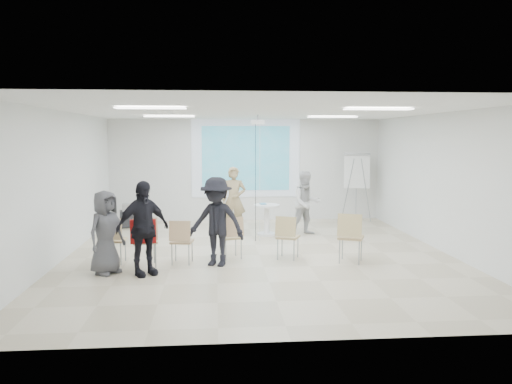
{
  "coord_description": "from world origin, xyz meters",
  "views": [
    {
      "loc": [
        -0.9,
        -10.27,
        2.47
      ],
      "look_at": [
        0.0,
        0.8,
        1.25
      ],
      "focal_mm": 35.0,
      "sensor_mm": 36.0,
      "label": 1
    }
  ],
  "objects": [
    {
      "name": "chair_far_left",
      "position": [
        -2.91,
        -0.53,
        0.54
      ],
      "size": [
        0.46,
        0.49,
        0.92
      ],
      "rotation": [
        0.0,
        0.0,
        -0.08
      ],
      "color": "tan",
      "rests_on": "floor"
    },
    {
      "name": "ceiling_projector",
      "position": [
        0.1,
        1.49,
        2.69
      ],
      "size": [
        0.3,
        0.25,
        3.0
      ],
      "color": "white",
      "rests_on": "ceiling"
    },
    {
      "name": "floor",
      "position": [
        0.0,
        0.0,
        -0.05
      ],
      "size": [
        8.0,
        9.0,
        0.1
      ],
      "primitive_type": "cube",
      "color": "beige",
      "rests_on": "ground"
    },
    {
      "name": "audience_left",
      "position": [
        -2.21,
        -1.36,
        0.98
      ],
      "size": [
        1.32,
        1.21,
        1.96
      ],
      "primitive_type": "imported",
      "rotation": [
        0.0,
        0.0,
        0.6
      ],
      "color": "black",
      "rests_on": "floor"
    },
    {
      "name": "flipchart_easel",
      "position": [
        3.2,
        3.9,
        1.49
      ],
      "size": [
        0.86,
        0.66,
        2.02
      ],
      "rotation": [
        0.0,
        0.0,
        -0.22
      ],
      "color": "gray",
      "rests_on": "floor"
    },
    {
      "name": "ceiling",
      "position": [
        0.0,
        0.0,
        3.05
      ],
      "size": [
        8.0,
        9.0,
        0.1
      ],
      "primitive_type": "cube",
      "color": "white",
      "rests_on": "wall_back"
    },
    {
      "name": "fluor_panel_nw",
      "position": [
        -2.0,
        2.0,
        2.97
      ],
      "size": [
        1.2,
        0.3,
        0.02
      ],
      "primitive_type": "cube",
      "color": "white",
      "rests_on": "ceiling"
    },
    {
      "name": "laptop",
      "position": [
        -1.57,
        -0.56,
        0.47
      ],
      "size": [
        0.35,
        0.28,
        0.03
      ],
      "primitive_type": "imported",
      "rotation": [
        0.0,
        0.0,
        3.0
      ],
      "color": "black",
      "rests_on": "chair_left_inner"
    },
    {
      "name": "audience_outer",
      "position": [
        -2.89,
        -1.2,
        0.85
      ],
      "size": [
        0.93,
        1.0,
        1.71
      ],
      "primitive_type": "imported",
      "rotation": [
        0.0,
        0.0,
        0.94
      ],
      "color": "#545458",
      "rests_on": "floor"
    },
    {
      "name": "chair_right_far",
      "position": [
        1.72,
        -0.83,
        0.59
      ],
      "size": [
        0.63,
        0.65,
        1.0
      ],
      "rotation": [
        0.0,
        0.0,
        -0.4
      ],
      "color": "tan",
      "rests_on": "floor"
    },
    {
      "name": "chair_left_inner",
      "position": [
        -1.58,
        -0.65,
        0.52
      ],
      "size": [
        0.47,
        0.5,
        0.88
      ],
      "rotation": [
        0.0,
        0.0,
        -0.14
      ],
      "color": "tan",
      "rests_on": "floor"
    },
    {
      "name": "fluor_panel_ne",
      "position": [
        2.0,
        2.0,
        2.97
      ],
      "size": [
        1.2,
        0.3,
        0.02
      ],
      "primitive_type": "cube",
      "color": "white",
      "rests_on": "ceiling"
    },
    {
      "name": "player_right",
      "position": [
        1.39,
        2.12,
        0.89
      ],
      "size": [
        1.01,
        0.89,
        1.79
      ],
      "primitive_type": "imported",
      "rotation": [
        0.0,
        0.0,
        0.26
      ],
      "color": "silver",
      "rests_on": "floor"
    },
    {
      "name": "wall_left",
      "position": [
        -4.05,
        0.0,
        1.5
      ],
      "size": [
        0.1,
        9.0,
        3.0
      ],
      "primitive_type": "cube",
      "color": "silver",
      "rests_on": "floor"
    },
    {
      "name": "controller_right",
      "position": [
        1.21,
        2.37,
        1.21
      ],
      "size": [
        0.07,
        0.12,
        0.04
      ],
      "primitive_type": "cube",
      "rotation": [
        0.0,
        0.0,
        0.26
      ],
      "color": "silver",
      "rests_on": "player_right"
    },
    {
      "name": "projection_halo",
      "position": [
        0.0,
        4.49,
        1.85
      ],
      "size": [
        3.2,
        0.01,
        2.3
      ],
      "primitive_type": "cube",
      "color": "silver",
      "rests_on": "wall_back"
    },
    {
      "name": "projection_image",
      "position": [
        0.0,
        4.47,
        1.85
      ],
      "size": [
        2.6,
        0.01,
        1.9
      ],
      "primitive_type": "cube",
      "color": "teal",
      "rests_on": "wall_back"
    },
    {
      "name": "chair_right_inner",
      "position": [
        0.53,
        -0.43,
        0.53
      ],
      "size": [
        0.56,
        0.58,
        0.9
      ],
      "rotation": [
        0.0,
        0.0,
        -0.39
      ],
      "color": "tan",
      "rests_on": "floor"
    },
    {
      "name": "fluor_panel_se",
      "position": [
        2.0,
        -1.5,
        2.97
      ],
      "size": [
        1.2,
        0.3,
        0.02
      ],
      "primitive_type": "cube",
      "color": "white",
      "rests_on": "ceiling"
    },
    {
      "name": "wall_back",
      "position": [
        0.0,
        4.55,
        1.5
      ],
      "size": [
        8.0,
        0.1,
        3.0
      ],
      "primitive_type": "cube",
      "color": "silver",
      "rests_on": "floor"
    },
    {
      "name": "chair_center",
      "position": [
        -0.58,
        -0.3,
        0.52
      ],
      "size": [
        0.52,
        0.54,
        0.88
      ],
      "rotation": [
        0.0,
        0.0,
        0.31
      ],
      "color": "tan",
      "rests_on": "floor"
    },
    {
      "name": "chair_left_mid",
      "position": [
        -2.25,
        -0.8,
        0.57
      ],
      "size": [
        0.54,
        0.56,
        0.97
      ],
      "rotation": [
        0.0,
        0.0,
        0.19
      ],
      "color": "tan",
      "rests_on": "floor"
    },
    {
      "name": "pedestal_table",
      "position": [
        0.38,
        2.12,
        0.45
      ],
      "size": [
        0.73,
        0.73,
        0.81
      ],
      "rotation": [
        0.0,
        0.0,
        0.13
      ],
      "color": "white",
      "rests_on": "floor"
    },
    {
      "name": "av_cart",
      "position": [
        -3.31,
        3.51,
        0.31
      ],
      "size": [
        0.5,
        0.43,
        0.66
      ],
      "rotation": [
        0.0,
        0.0,
        0.2
      ],
      "color": "black",
      "rests_on": "floor"
    },
    {
      "name": "red_jacket",
      "position": [
        -2.27,
        -0.94,
        0.72
      ],
      "size": [
        0.48,
        0.19,
        0.45
      ],
      "primitive_type": "cube",
      "rotation": [
        0.0,
        0.0,
        0.19
      ],
      "color": "#A81514",
      "rests_on": "chair_left_mid"
    },
    {
      "name": "controller_left",
      "position": [
        -0.25,
        2.76,
        1.28
      ],
      "size": [
        0.06,
        0.13,
        0.04
      ],
      "primitive_type": "cube",
      "rotation": [
        0.0,
        0.0,
        -0.16
      ],
      "color": "white",
      "rests_on": "player_left"
    },
    {
      "name": "audience_mid",
      "position": [
        -0.89,
        -0.79,
        0.97
      ],
      "size": [
        1.42,
        1.11,
        1.95
      ],
      "primitive_type": "imported",
      "rotation": [
        0.0,
        0.0,
        -0.38
      ],
      "color": "black",
      "rests_on": "floor"
    },
    {
      "name": "fluor_panel_sw",
      "position": [
        -2.0,
        -1.5,
        2.97
      ],
      "size": [
        1.2,
        0.3,
        0.02
      ],
      "primitive_type": "cube",
      "color": "white",
      "rests_on": "ceiling"
    },
    {
      "name": "wall_right",
      "position": [
        4.05,
        0.0,
        1.5
      ],
      "size": [
        0.1,
        9.0,
        3.0
      ],
      "primitive_type": "cube",
      "color": "silver",
      "rests_on": "floor"
    },
    {
      "name": "player_left",
      "position": [
        -0.43,
        2.51,
        0.97
      ],
      "size": [
        0.78,
        0.59,
        1.95
      ],
      "primitive_type": "imported",
      "rotation": [
        0.0,
        0.0,
        -0.16
      ],
      "color": "tan",
      "rests_on": "floor"
    }
  ]
}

